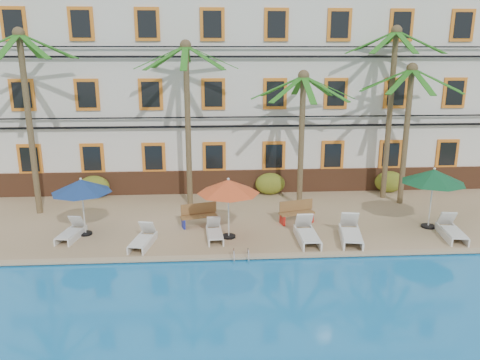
{
  "coord_description": "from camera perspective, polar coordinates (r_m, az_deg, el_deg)",
  "views": [
    {
      "loc": [
        -1.63,
        -15.94,
        7.16
      ],
      "look_at": [
        -0.46,
        3.0,
        2.0
      ],
      "focal_mm": 35.0,
      "sensor_mm": 36.0,
      "label": 1
    }
  ],
  "objects": [
    {
      "name": "bench_left",
      "position": [
        19.41,
        -5.11,
        -4.23
      ],
      "size": [
        1.57,
        0.85,
        0.93
      ],
      "color": "olive",
      "rests_on": "pool_deck"
    },
    {
      "name": "palm_e",
      "position": [
        22.73,
        19.8,
        7.71
      ],
      "size": [
        4.59,
        4.59,
        6.51
      ],
      "color": "brown",
      "rests_on": "pool_deck"
    },
    {
      "name": "shrub_left",
      "position": [
        24.13,
        -17.35,
        -0.78
      ],
      "size": [
        1.5,
        0.9,
        1.1
      ],
      "primitive_type": "ellipsoid",
      "color": "#1F5719",
      "rests_on": "pool_deck"
    },
    {
      "name": "bench_right",
      "position": [
        19.85,
        6.85,
        -3.84
      ],
      "size": [
        1.57,
        0.84,
        0.93
      ],
      "color": "olive",
      "rests_on": "pool_deck"
    },
    {
      "name": "palm_a",
      "position": [
        21.83,
        -24.61,
        9.18
      ],
      "size": [
        4.59,
        4.59,
        7.94
      ],
      "color": "brown",
      "rests_on": "pool_deck"
    },
    {
      "name": "pool_deck",
      "position": [
        22.15,
        0.86,
        -3.31
      ],
      "size": [
        30.0,
        12.0,
        0.25
      ],
      "primitive_type": "cube",
      "color": "tan",
      "rests_on": "ground"
    },
    {
      "name": "shrub_right",
      "position": [
        25.11,
        17.73,
        -0.2
      ],
      "size": [
        1.5,
        0.9,
        1.1
      ],
      "primitive_type": "ellipsoid",
      "color": "#1F5719",
      "rests_on": "pool_deck"
    },
    {
      "name": "lounger_e",
      "position": [
        18.34,
        13.34,
        -6.29
      ],
      "size": [
        1.1,
        2.17,
        0.98
      ],
      "color": "silver",
      "rests_on": "pool_deck"
    },
    {
      "name": "lounger_b",
      "position": [
        17.8,
        -11.74,
        -7.06
      ],
      "size": [
        0.93,
        1.8,
        0.81
      ],
      "color": "silver",
      "rests_on": "pool_deck"
    },
    {
      "name": "lounger_c",
      "position": [
        18.12,
        -3.12,
        -6.38
      ],
      "size": [
        0.69,
        1.67,
        0.77
      ],
      "color": "silver",
      "rests_on": "pool_deck"
    },
    {
      "name": "palm_c",
      "position": [
        21.16,
        7.58,
        7.5
      ],
      "size": [
        4.59,
        4.59,
        6.21
      ],
      "color": "brown",
      "rests_on": "pool_deck"
    },
    {
      "name": "ground",
      "position": [
        17.55,
        2.12,
        -8.88
      ],
      "size": [
        100.0,
        100.0,
        0.0
      ],
      "primitive_type": "plane",
      "color": "#384C23",
      "rests_on": "ground"
    },
    {
      "name": "pool_ladder",
      "position": [
        16.49,
        0.12,
        -9.56
      ],
      "size": [
        0.54,
        0.74,
        0.74
      ],
      "color": "silver",
      "rests_on": "ground"
    },
    {
      "name": "pool_coping",
      "position": [
        16.62,
        2.43,
        -9.26
      ],
      "size": [
        30.0,
        0.35,
        0.06
      ],
      "primitive_type": "cube",
      "color": "tan",
      "rests_on": "pool_deck"
    },
    {
      "name": "palm_d",
      "position": [
        23.29,
        18.0,
        10.38
      ],
      "size": [
        4.59,
        4.59,
        8.14
      ],
      "color": "brown",
      "rests_on": "pool_deck"
    },
    {
      "name": "shrub_mid",
      "position": [
        23.6,
        3.7,
        -0.45
      ],
      "size": [
        1.5,
        0.9,
        1.1
      ],
      "primitive_type": "ellipsoid",
      "color": "#1F5719",
      "rests_on": "pool_deck"
    },
    {
      "name": "lounger_a",
      "position": [
        19.24,
        -19.87,
        -5.98
      ],
      "size": [
        0.85,
        1.72,
        0.78
      ],
      "color": "silver",
      "rests_on": "pool_deck"
    },
    {
      "name": "hotel_building",
      "position": [
        26.03,
        0.05,
        11.28
      ],
      "size": [
        25.4,
        6.44,
        10.22
      ],
      "color": "silver",
      "rests_on": "pool_deck"
    },
    {
      "name": "lounger_d",
      "position": [
        18.02,
        8.17,
        -6.46
      ],
      "size": [
        0.72,
        1.99,
        0.94
      ],
      "color": "silver",
      "rests_on": "pool_deck"
    },
    {
      "name": "umbrella_red",
      "position": [
        17.63,
        -1.42,
        -0.84
      ],
      "size": [
        2.39,
        2.39,
        2.39
      ],
      "color": "black",
      "rests_on": "pool_deck"
    },
    {
      "name": "palm_b",
      "position": [
        21.37,
        -6.46,
        9.64
      ],
      "size": [
        4.59,
        4.59,
        7.49
      ],
      "color": "brown",
      "rests_on": "pool_deck"
    },
    {
      "name": "umbrella_green",
      "position": [
        20.18,
        22.54,
        0.39
      ],
      "size": [
        2.52,
        2.52,
        2.52
      ],
      "color": "black",
      "rests_on": "pool_deck"
    },
    {
      "name": "lounger_f",
      "position": [
        19.94,
        24.38,
        -5.61
      ],
      "size": [
        0.92,
        1.95,
        0.89
      ],
      "color": "silver",
      "rests_on": "pool_deck"
    },
    {
      "name": "umbrella_blue",
      "position": [
        18.94,
        -18.78,
        -0.73
      ],
      "size": [
        2.31,
        2.31,
        2.32
      ],
      "color": "black",
      "rests_on": "pool_deck"
    }
  ]
}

